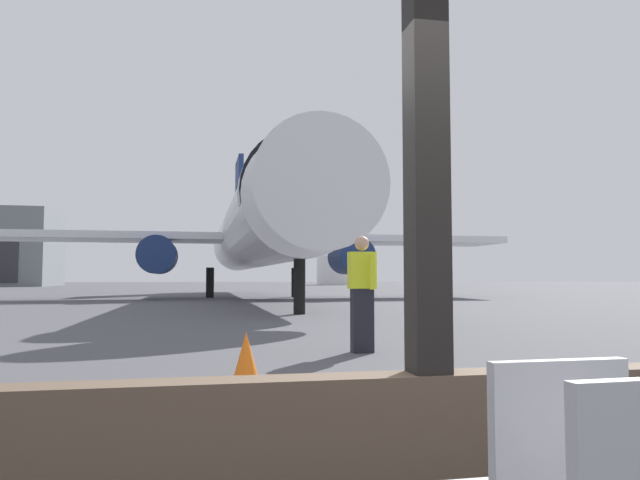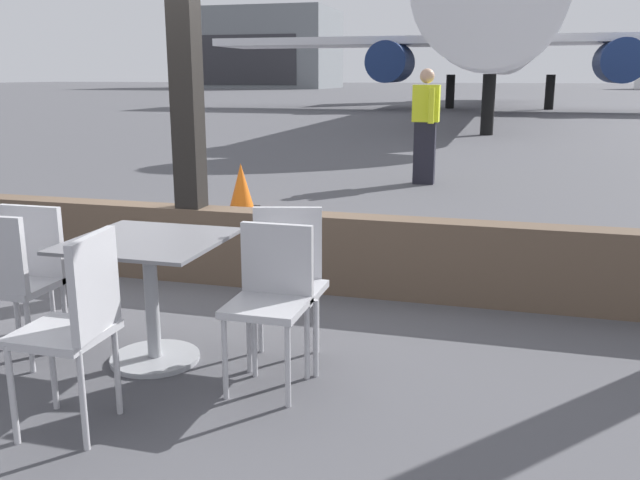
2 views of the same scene
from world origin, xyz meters
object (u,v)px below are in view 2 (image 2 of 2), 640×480
Objects in this scene: cafe_chair_window_right at (271,290)px; cafe_chair_aisle_left at (45,261)px; cafe_chair_window_left at (78,316)px; distant_hangar at (263,49)px; cafe_chair_aisle_right at (7,276)px; traffic_cone at (241,188)px; airplane at (502,33)px; dining_table at (151,288)px; cafe_chair_side_extra at (287,272)px; ground_crew_worker at (425,125)px.

cafe_chair_window_right is 1.54m from cafe_chair_aisle_left.
distant_hangar reaches higher than cafe_chair_window_left.
cafe_chair_aisle_right is 1.55× the size of traffic_cone.
cafe_chair_aisle_right is 30.44m from airplane.
dining_table is at bearing 173.43° from cafe_chair_window_right.
cafe_chair_side_extra is 0.05× the size of distant_hangar.
cafe_chair_aisle_left is at bearing 90.29° from cafe_chair_aisle_right.
ground_crew_worker is 0.09× the size of distant_hangar.
cafe_chair_window_right is 0.05× the size of distant_hangar.
airplane reaches higher than cafe_chair_window_right.
cafe_chair_window_right is at bearing -89.40° from ground_crew_worker.
airplane is (2.07, 29.89, 3.00)m from cafe_chair_aisle_left.
airplane is at bearing 87.73° from cafe_chair_window_left.
cafe_chair_window_right is 1.54m from cafe_chair_aisle_right.
airplane reaches higher than dining_table.
cafe_chair_side_extra is 1.54× the size of traffic_cone.
distant_hangar reaches higher than ground_crew_worker.
cafe_chair_side_extra is at bearing -91.08° from airplane.
dining_table is 0.02× the size of airplane.
cafe_chair_aisle_left is (-0.85, 0.89, -0.04)m from cafe_chair_window_left.
cafe_chair_window_right is at bearing -66.15° from traffic_cone.
cafe_chair_aisle_left is 0.03× the size of airplane.
airplane reaches higher than distant_hangar.
airplane is at bearing -59.76° from distant_hangar.
cafe_chair_aisle_left is at bearing 133.67° from cafe_chair_window_left.
cafe_chair_window_left is 0.03× the size of airplane.
dining_table is 88.48m from distant_hangar.
distant_hangar is (-31.04, 53.24, 1.43)m from airplane.
ground_crew_worker reaches higher than cafe_chair_window_right.
ground_crew_worker reaches higher than cafe_chair_side_extra.
cafe_chair_window_right is at bearing -86.40° from cafe_chair_side_extra.
dining_table is 0.77m from cafe_chair_window_right.
cafe_chair_aisle_right is 7.58m from ground_crew_worker.
cafe_chair_window_right reaches higher than traffic_cone.
cafe_chair_side_extra is 88.50m from distant_hangar.
cafe_chair_window_right is at bearing 6.03° from cafe_chair_aisle_right.
airplane is 1.87× the size of distant_hangar.
distant_hangar is at bearing 111.81° from ground_crew_worker.
cafe_chair_window_right is 1.50× the size of traffic_cone.
traffic_cone is at bearing 96.29° from cafe_chair_aisle_left.
dining_table is 0.92× the size of cafe_chair_aisle_right.
ground_crew_worker is (-0.05, 6.93, 0.37)m from cafe_chair_side_extra.
cafe_chair_window_left is 0.55× the size of ground_crew_worker.
airplane is 61.65m from distant_hangar.
cafe_chair_aisle_left is at bearing -173.83° from cafe_chair_side_extra.
airplane is at bearing 88.92° from cafe_chair_side_extra.
dining_table is 0.79m from cafe_chair_side_extra.
dining_table is at bearing -70.33° from distant_hangar.
dining_table is at bearing -161.68° from cafe_chair_side_extra.
distant_hangar is (-29.74, 83.21, 4.52)m from dining_table.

